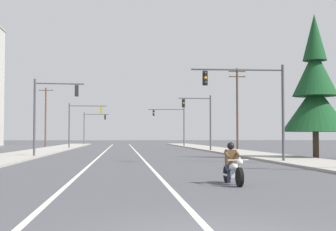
{
  "coord_description": "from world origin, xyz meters",
  "views": [
    {
      "loc": [
        -1.5,
        -8.23,
        1.67
      ],
      "look_at": [
        0.93,
        17.58,
        2.77
      ],
      "focal_mm": 52.39,
      "sensor_mm": 36.0,
      "label": 1
    }
  ],
  "objects_px": {
    "traffic_signal_near_right": "(256,97)",
    "conifer_tree_right_verge_near": "(315,92)",
    "traffic_signal_mid_right": "(202,115)",
    "traffic_signal_near_left": "(49,106)",
    "traffic_signal_far_left": "(91,124)",
    "traffic_signal_far_right": "(173,120)",
    "traffic_signal_mid_left": "(80,118)",
    "utility_pole_left_far": "(46,116)",
    "utility_pole_right_far": "(237,106)",
    "motorcycle_with_rider": "(232,167)"
  },
  "relations": [
    {
      "from": "traffic_signal_near_right",
      "to": "conifer_tree_right_verge_near",
      "type": "bearing_deg",
      "value": 39.9
    },
    {
      "from": "traffic_signal_mid_right",
      "to": "conifer_tree_right_verge_near",
      "type": "distance_m",
      "value": 19.25
    },
    {
      "from": "traffic_signal_near_right",
      "to": "traffic_signal_near_left",
      "type": "xyz_separation_m",
      "value": [
        -14.17,
        9.29,
        -0.13
      ]
    },
    {
      "from": "traffic_signal_near_left",
      "to": "conifer_tree_right_verge_near",
      "type": "distance_m",
      "value": 20.52
    },
    {
      "from": "traffic_signal_mid_right",
      "to": "traffic_signal_far_left",
      "type": "bearing_deg",
      "value": 109.72
    },
    {
      "from": "traffic_signal_near_right",
      "to": "conifer_tree_right_verge_near",
      "type": "relative_size",
      "value": 0.57
    },
    {
      "from": "traffic_signal_mid_right",
      "to": "traffic_signal_far_right",
      "type": "xyz_separation_m",
      "value": [
        -0.74,
        22.62,
        0.13
      ]
    },
    {
      "from": "traffic_signal_mid_left",
      "to": "conifer_tree_right_verge_near",
      "type": "xyz_separation_m",
      "value": [
        19.97,
        -33.09,
        0.84
      ]
    },
    {
      "from": "traffic_signal_far_right",
      "to": "conifer_tree_right_verge_near",
      "type": "height_order",
      "value": "conifer_tree_right_verge_near"
    },
    {
      "from": "traffic_signal_near_right",
      "to": "utility_pole_left_far",
      "type": "height_order",
      "value": "utility_pole_left_far"
    },
    {
      "from": "traffic_signal_near_left",
      "to": "traffic_signal_mid_right",
      "type": "bearing_deg",
      "value": 43.97
    },
    {
      "from": "traffic_signal_far_right",
      "to": "conifer_tree_right_verge_near",
      "type": "xyz_separation_m",
      "value": [
        6.23,
        -41.04,
        0.8
      ]
    },
    {
      "from": "traffic_signal_near_left",
      "to": "traffic_signal_mid_left",
      "type": "relative_size",
      "value": 1.0
    },
    {
      "from": "traffic_signal_far_left",
      "to": "utility_pole_right_far",
      "type": "xyz_separation_m",
      "value": [
        20.16,
        -34.15,
        1.37
      ]
    },
    {
      "from": "traffic_signal_near_right",
      "to": "traffic_signal_mid_left",
      "type": "xyz_separation_m",
      "value": [
        -14.11,
        37.98,
        -0.05
      ]
    },
    {
      "from": "motorcycle_with_rider",
      "to": "utility_pole_right_far",
      "type": "bearing_deg",
      "value": 76.32
    },
    {
      "from": "traffic_signal_mid_right",
      "to": "conifer_tree_right_verge_near",
      "type": "bearing_deg",
      "value": -73.42
    },
    {
      "from": "traffic_signal_near_left",
      "to": "conifer_tree_right_verge_near",
      "type": "height_order",
      "value": "conifer_tree_right_verge_near"
    },
    {
      "from": "traffic_signal_mid_left",
      "to": "traffic_signal_near_right",
      "type": "bearing_deg",
      "value": -69.61
    },
    {
      "from": "traffic_signal_far_left",
      "to": "traffic_signal_mid_left",
      "type": "bearing_deg",
      "value": -89.77
    },
    {
      "from": "utility_pole_left_far",
      "to": "utility_pole_right_far",
      "type": "bearing_deg",
      "value": -36.28
    },
    {
      "from": "traffic_signal_mid_right",
      "to": "traffic_signal_mid_left",
      "type": "height_order",
      "value": "same"
    },
    {
      "from": "motorcycle_with_rider",
      "to": "conifer_tree_right_verge_near",
      "type": "height_order",
      "value": "conifer_tree_right_verge_near"
    },
    {
      "from": "traffic_signal_near_right",
      "to": "traffic_signal_mid_right",
      "type": "height_order",
      "value": "same"
    },
    {
      "from": "traffic_signal_mid_left",
      "to": "utility_pole_right_far",
      "type": "height_order",
      "value": "utility_pole_right_far"
    },
    {
      "from": "traffic_signal_far_right",
      "to": "utility_pole_left_far",
      "type": "relative_size",
      "value": 0.66
    },
    {
      "from": "utility_pole_left_far",
      "to": "conifer_tree_right_verge_near",
      "type": "xyz_separation_m",
      "value": [
        26.35,
        -44.37,
        0.03
      ]
    },
    {
      "from": "traffic_signal_mid_left",
      "to": "utility_pole_right_far",
      "type": "relative_size",
      "value": 0.61
    },
    {
      "from": "motorcycle_with_rider",
      "to": "traffic_signal_far_left",
      "type": "relative_size",
      "value": 0.35
    },
    {
      "from": "traffic_signal_far_left",
      "to": "motorcycle_with_rider",
      "type": "bearing_deg",
      "value": -82.89
    },
    {
      "from": "motorcycle_with_rider",
      "to": "conifer_tree_right_verge_near",
      "type": "bearing_deg",
      "value": 60.23
    },
    {
      "from": "traffic_signal_near_right",
      "to": "traffic_signal_mid_left",
      "type": "bearing_deg",
      "value": 110.39
    },
    {
      "from": "traffic_signal_mid_right",
      "to": "traffic_signal_far_right",
      "type": "distance_m",
      "value": 22.63
    },
    {
      "from": "traffic_signal_mid_left",
      "to": "utility_pole_right_far",
      "type": "xyz_separation_m",
      "value": [
        20.05,
        -8.13,
        1.35
      ]
    },
    {
      "from": "utility_pole_left_far",
      "to": "conifer_tree_right_verge_near",
      "type": "height_order",
      "value": "conifer_tree_right_verge_near"
    },
    {
      "from": "traffic_signal_far_left",
      "to": "conifer_tree_right_verge_near",
      "type": "distance_m",
      "value": 62.43
    },
    {
      "from": "conifer_tree_right_verge_near",
      "to": "traffic_signal_mid_right",
      "type": "bearing_deg",
      "value": 106.58
    },
    {
      "from": "traffic_signal_far_right",
      "to": "traffic_signal_near_left",
      "type": "bearing_deg",
      "value": -110.63
    },
    {
      "from": "traffic_signal_mid_right",
      "to": "utility_pole_left_far",
      "type": "height_order",
      "value": "utility_pole_left_far"
    },
    {
      "from": "traffic_signal_mid_right",
      "to": "traffic_signal_far_left",
      "type": "relative_size",
      "value": 1.0
    },
    {
      "from": "utility_pole_right_far",
      "to": "utility_pole_left_far",
      "type": "distance_m",
      "value": 32.81
    },
    {
      "from": "traffic_signal_mid_right",
      "to": "traffic_signal_near_left",
      "type": "bearing_deg",
      "value": -136.03
    },
    {
      "from": "traffic_signal_mid_left",
      "to": "traffic_signal_far_left",
      "type": "xyz_separation_m",
      "value": [
        -0.1,
        26.02,
        -0.03
      ]
    },
    {
      "from": "motorcycle_with_rider",
      "to": "traffic_signal_far_right",
      "type": "relative_size",
      "value": 0.35
    },
    {
      "from": "traffic_signal_mid_left",
      "to": "utility_pole_left_far",
      "type": "xyz_separation_m",
      "value": [
        -6.39,
        11.28,
        0.81
      ]
    },
    {
      "from": "traffic_signal_mid_left",
      "to": "utility_pole_right_far",
      "type": "distance_m",
      "value": 21.68
    },
    {
      "from": "traffic_signal_near_left",
      "to": "motorcycle_with_rider",
      "type": "bearing_deg",
      "value": -67.0
    },
    {
      "from": "traffic_signal_near_right",
      "to": "traffic_signal_mid_right",
      "type": "distance_m",
      "value": 23.32
    },
    {
      "from": "traffic_signal_mid_right",
      "to": "traffic_signal_mid_left",
      "type": "relative_size",
      "value": 1.0
    },
    {
      "from": "utility_pole_left_far",
      "to": "conifer_tree_right_verge_near",
      "type": "relative_size",
      "value": 0.87
    }
  ]
}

